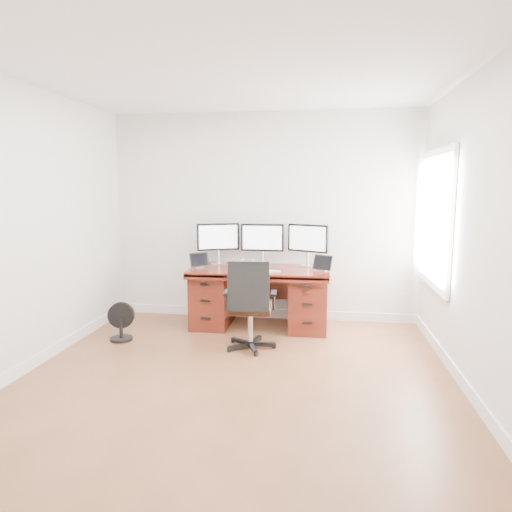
# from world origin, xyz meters

# --- Properties ---
(ground) EXTENTS (4.50, 4.50, 0.00)m
(ground) POSITION_xyz_m (0.00, 0.00, 0.00)
(ground) COLOR brown
(ground) RESTS_ON ground
(back_wall) EXTENTS (4.00, 0.10, 2.70)m
(back_wall) POSITION_xyz_m (0.00, 2.25, 1.35)
(back_wall) COLOR silver
(back_wall) RESTS_ON ground
(right_wall) EXTENTS (0.10, 4.50, 2.70)m
(right_wall) POSITION_xyz_m (2.00, 0.11, 1.35)
(right_wall) COLOR silver
(right_wall) RESTS_ON ground
(desk) EXTENTS (1.70, 0.80, 0.75)m
(desk) POSITION_xyz_m (0.00, 1.83, 0.40)
(desk) COLOR #531910
(desk) RESTS_ON ground
(office_chair) EXTENTS (0.57, 0.55, 0.99)m
(office_chair) POSITION_xyz_m (0.01, 1.00, 0.32)
(office_chair) COLOR black
(office_chair) RESTS_ON ground
(floor_fan) EXTENTS (0.31, 0.26, 0.44)m
(floor_fan) POSITION_xyz_m (-1.50, 1.08, 0.21)
(floor_fan) COLOR black
(floor_fan) RESTS_ON ground
(monitor_left) EXTENTS (0.52, 0.24, 0.53)m
(monitor_left) POSITION_xyz_m (-0.58, 2.07, 1.09)
(monitor_left) COLOR silver
(monitor_left) RESTS_ON desk
(monitor_center) EXTENTS (0.55, 0.15, 0.53)m
(monitor_center) POSITION_xyz_m (-0.00, 2.07, 1.09)
(monitor_center) COLOR silver
(monitor_center) RESTS_ON desk
(monitor_right) EXTENTS (0.51, 0.27, 0.53)m
(monitor_right) POSITION_xyz_m (0.58, 2.07, 1.09)
(monitor_right) COLOR silver
(monitor_right) RESTS_ON desk
(tablet_left) EXTENTS (0.24, 0.19, 0.19)m
(tablet_left) POSITION_xyz_m (-0.75, 1.75, 0.84)
(tablet_left) COLOR silver
(tablet_left) RESTS_ON desk
(tablet_right) EXTENTS (0.24, 0.17, 0.19)m
(tablet_right) POSITION_xyz_m (0.77, 1.75, 0.84)
(tablet_right) COLOR silver
(tablet_right) RESTS_ON desk
(keyboard) EXTENTS (0.33, 0.21, 0.01)m
(keyboard) POSITION_xyz_m (0.02, 1.62, 0.76)
(keyboard) COLOR white
(keyboard) RESTS_ON desk
(trackpad) EXTENTS (0.12, 0.12, 0.01)m
(trackpad) POSITION_xyz_m (0.22, 1.60, 0.76)
(trackpad) COLOR #B5B8BC
(trackpad) RESTS_ON desk
(drawing_tablet) EXTENTS (0.25, 0.21, 0.01)m
(drawing_tablet) POSITION_xyz_m (-0.23, 1.65, 0.76)
(drawing_tablet) COLOR black
(drawing_tablet) RESTS_ON desk
(phone) EXTENTS (0.14, 0.11, 0.01)m
(phone) POSITION_xyz_m (-0.06, 1.74, 0.76)
(phone) COLOR black
(phone) RESTS_ON desk
(figurine_orange) EXTENTS (0.04, 0.04, 0.09)m
(figurine_orange) POSITION_xyz_m (-0.36, 1.95, 0.80)
(figurine_orange) COLOR #E86036
(figurine_orange) RESTS_ON desk
(figurine_yellow) EXTENTS (0.04, 0.04, 0.09)m
(figurine_yellow) POSITION_xyz_m (-0.24, 1.95, 0.80)
(figurine_yellow) COLOR #E1BB5A
(figurine_yellow) RESTS_ON desk
(figurine_blue) EXTENTS (0.04, 0.04, 0.09)m
(figurine_blue) POSITION_xyz_m (-0.10, 1.95, 0.80)
(figurine_blue) COLOR #5B8EE3
(figurine_blue) RESTS_ON desk
(figurine_brown) EXTENTS (0.04, 0.04, 0.09)m
(figurine_brown) POSITION_xyz_m (0.10, 1.95, 0.80)
(figurine_brown) COLOR brown
(figurine_brown) RESTS_ON desk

